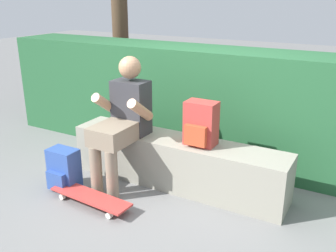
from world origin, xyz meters
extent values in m
plane|color=slate|center=(0.00, 0.00, 0.00)|extent=(24.00, 24.00, 0.00)
cube|color=gray|center=(0.00, 0.37, 0.24)|extent=(2.14, 0.41, 0.47)
cube|color=#333338|center=(-0.46, 0.31, 0.73)|extent=(0.34, 0.22, 0.52)
sphere|color=tan|center=(-0.46, 0.31, 1.12)|extent=(0.21, 0.21, 0.21)
cube|color=gray|center=(-0.46, 0.00, 0.56)|extent=(0.32, 0.40, 0.17)
cylinder|color=gray|center=(-0.55, -0.15, 0.24)|extent=(0.11, 0.11, 0.47)
cylinder|color=gray|center=(-0.37, -0.15, 0.24)|extent=(0.11, 0.11, 0.47)
cylinder|color=tan|center=(-0.66, 0.17, 0.77)|extent=(0.09, 0.33, 0.27)
cylinder|color=tan|center=(-0.26, 0.17, 0.77)|extent=(0.09, 0.33, 0.27)
cube|color=#BC3833|center=(-0.48, -0.34, 0.08)|extent=(0.81, 0.25, 0.02)
cylinder|color=silver|center=(-0.19, -0.28, 0.03)|extent=(0.06, 0.04, 0.05)
cylinder|color=silver|center=(-0.20, -0.43, 0.03)|extent=(0.06, 0.04, 0.05)
cylinder|color=silver|center=(-0.75, -0.25, 0.03)|extent=(0.06, 0.04, 0.05)
cylinder|color=silver|center=(-0.76, -0.40, 0.03)|extent=(0.06, 0.04, 0.05)
cube|color=#B23833|center=(0.25, 0.37, 0.67)|extent=(0.28, 0.18, 0.40)
cube|color=#C64727|center=(0.25, 0.25, 0.59)|extent=(0.20, 0.05, 0.18)
cube|color=#2D4C99|center=(-0.89, -0.22, 0.20)|extent=(0.28, 0.18, 0.40)
cube|color=#2D4B95|center=(-0.89, -0.34, 0.12)|extent=(0.20, 0.05, 0.18)
cube|color=#235631|center=(-0.15, 1.19, 0.61)|extent=(5.01, 0.64, 1.22)
cylinder|color=#473323|center=(-1.78, 1.97, 1.51)|extent=(0.23, 0.23, 3.03)
camera|label=1|loc=(1.55, -2.55, 1.78)|focal=40.44mm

